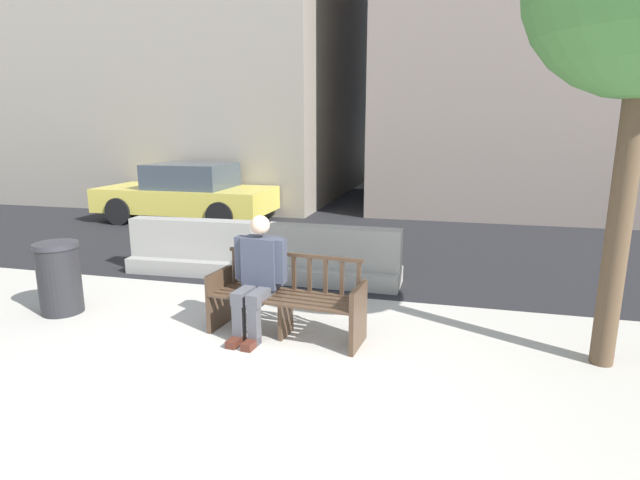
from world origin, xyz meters
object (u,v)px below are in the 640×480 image
jersey_barrier_left (194,251)px  delivery_truck (131,147)px  street_bench (286,301)px  jersey_barrier_centre (332,260)px  car_taxi_near (188,193)px  trash_bin (59,278)px  seated_person (258,273)px

jersey_barrier_left → delivery_truck: size_ratio=0.30×
jersey_barrier_left → street_bench: bearing=-42.2°
jersey_barrier_centre → car_taxi_near: size_ratio=0.48×
jersey_barrier_centre → delivery_truck: bearing=140.7°
trash_bin → street_bench: bearing=0.7°
trash_bin → car_taxi_near: bearing=104.6°
delivery_truck → jersey_barrier_centre: bearing=-39.3°
seated_person → car_taxi_near: car_taxi_near is taller
seated_person → car_taxi_near: 7.27m
jersey_barrier_left → car_taxi_near: 4.58m
jersey_barrier_centre → trash_bin: trash_bin is taller
car_taxi_near → seated_person: bearing=-55.2°
seated_person → jersey_barrier_left: size_ratio=0.65×
car_taxi_near → trash_bin: size_ratio=4.72×
street_bench → seated_person: seated_person is taller
seated_person → jersey_barrier_centre: 2.07m
jersey_barrier_centre → car_taxi_near: car_taxi_near is taller
seated_person → trash_bin: bearing=-179.8°
street_bench → trash_bin: trash_bin is taller
car_taxi_near → trash_bin: bearing=-75.4°
street_bench → seated_person: bearing=-175.4°
seated_person → car_taxi_near: size_ratio=0.32×
jersey_barrier_centre → trash_bin: bearing=-145.7°
jersey_barrier_left → trash_bin: (-0.71, -2.02, 0.10)m
seated_person → delivery_truck: 10.89m
car_taxi_near → street_bench: bearing=-53.1°
seated_person → car_taxi_near: (-4.15, 5.97, -0.01)m
jersey_barrier_left → delivery_truck: delivery_truck is taller
car_taxi_near → jersey_barrier_left: bearing=-60.2°
jersey_barrier_left → trash_bin: 2.14m
delivery_truck → jersey_barrier_left: bearing=-49.4°
seated_person → jersey_barrier_centre: size_ratio=0.65×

